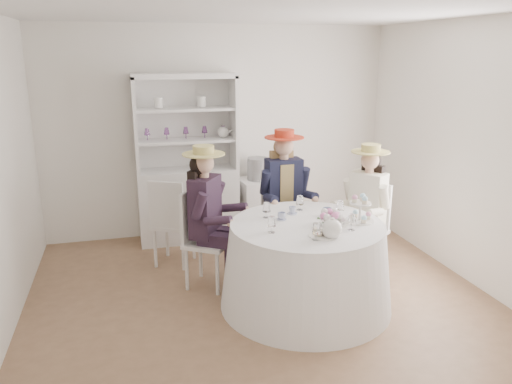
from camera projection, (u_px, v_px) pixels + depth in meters
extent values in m
plane|color=brown|center=(259.00, 295.00, 5.03)|extent=(4.50, 4.50, 0.00)
plane|color=white|center=(259.00, 11.00, 4.29)|extent=(4.50, 4.50, 0.00)
plane|color=white|center=(219.00, 132.00, 6.52)|extent=(4.50, 0.00, 4.50)
plane|color=white|center=(352.00, 239.00, 2.80)|extent=(4.50, 0.00, 4.50)
plane|color=white|center=(466.00, 152.00, 5.22)|extent=(0.00, 4.50, 4.50)
cone|color=white|center=(306.00, 266.00, 4.74)|extent=(1.63, 1.63, 0.80)
cylinder|color=white|center=(307.00, 225.00, 4.63)|extent=(1.43, 1.43, 0.02)
cube|color=silver|center=(189.00, 204.00, 6.41)|extent=(1.34, 0.89, 0.94)
cube|color=silver|center=(183.00, 121.00, 6.33)|extent=(1.18, 0.49, 1.15)
cube|color=silver|center=(184.00, 76.00, 5.98)|extent=(1.34, 0.89, 0.06)
cube|color=silver|center=(135.00, 125.00, 5.98)|extent=(0.21, 0.45, 1.15)
cube|color=silver|center=(233.00, 122.00, 6.28)|extent=(0.21, 0.45, 1.15)
cube|color=silver|center=(186.00, 140.00, 6.19)|extent=(1.24, 0.81, 0.03)
cube|color=silver|center=(185.00, 109.00, 6.08)|extent=(1.24, 0.81, 0.03)
sphere|color=white|center=(223.00, 132.00, 6.28)|extent=(0.15, 0.15, 0.15)
cube|color=silver|center=(258.00, 206.00, 6.65)|extent=(0.51, 0.51, 0.74)
cylinder|color=black|center=(258.00, 169.00, 6.51)|extent=(0.35, 0.35, 0.29)
cube|color=silver|center=(208.00, 243.00, 5.11)|extent=(0.58, 0.58, 0.04)
cylinder|color=silver|center=(217.00, 274.00, 4.97)|extent=(0.04, 0.04, 0.46)
cylinder|color=silver|center=(230.00, 261.00, 5.27)|extent=(0.04, 0.04, 0.46)
cylinder|color=silver|center=(187.00, 269.00, 5.07)|extent=(0.04, 0.04, 0.46)
cylinder|color=silver|center=(201.00, 257.00, 5.38)|extent=(0.04, 0.04, 0.46)
cube|color=silver|center=(190.00, 215.00, 5.09)|extent=(0.25, 0.35, 0.53)
cube|color=black|center=(205.00, 207.00, 5.01)|extent=(0.38, 0.43, 0.61)
cube|color=black|center=(216.00, 240.00, 4.96)|extent=(0.37, 0.31, 0.13)
cylinder|color=black|center=(230.00, 271.00, 5.00)|extent=(0.11, 0.11, 0.48)
cylinder|color=black|center=(200.00, 206.00, 4.77)|extent=(0.20, 0.18, 0.29)
cube|color=black|center=(223.00, 234.00, 5.13)|extent=(0.37, 0.31, 0.13)
cylinder|color=black|center=(236.00, 264.00, 5.17)|extent=(0.11, 0.11, 0.48)
cylinder|color=black|center=(217.00, 194.00, 5.17)|extent=(0.20, 0.18, 0.29)
cylinder|color=#D8A889|center=(204.00, 175.00, 4.92)|extent=(0.09, 0.09, 0.08)
sphere|color=#D8A889|center=(204.00, 164.00, 4.89)|extent=(0.20, 0.20, 0.20)
sphere|color=black|center=(199.00, 165.00, 4.91)|extent=(0.20, 0.20, 0.20)
cube|color=black|center=(197.00, 189.00, 4.98)|extent=(0.21, 0.26, 0.40)
cylinder|color=tan|center=(204.00, 154.00, 4.86)|extent=(0.42, 0.42, 0.01)
cylinder|color=tan|center=(203.00, 150.00, 4.85)|extent=(0.21, 0.21, 0.08)
cube|color=silver|center=(284.00, 221.00, 5.71)|extent=(0.45, 0.45, 0.04)
cylinder|color=silver|center=(274.00, 249.00, 5.57)|extent=(0.04, 0.04, 0.48)
cylinder|color=silver|center=(303.00, 245.00, 5.67)|extent=(0.04, 0.04, 0.48)
cylinder|color=silver|center=(264.00, 238.00, 5.89)|extent=(0.04, 0.04, 0.48)
cylinder|color=silver|center=(292.00, 235.00, 5.99)|extent=(0.04, 0.04, 0.48)
cube|color=silver|center=(278.00, 192.00, 5.81)|extent=(0.42, 0.04, 0.55)
cube|color=#181B31|center=(283.00, 186.00, 5.62)|extent=(0.40, 0.23, 0.63)
cube|color=tan|center=(283.00, 186.00, 5.62)|extent=(0.16, 0.24, 0.55)
cube|color=#181B31|center=(279.00, 218.00, 5.54)|extent=(0.15, 0.38, 0.13)
cylinder|color=#181B31|center=(283.00, 251.00, 5.49)|extent=(0.11, 0.11, 0.50)
cylinder|color=#181B31|center=(266.00, 182.00, 5.50)|extent=(0.10, 0.19, 0.30)
cube|color=#181B31|center=(296.00, 216.00, 5.59)|extent=(0.15, 0.38, 0.13)
cylinder|color=#181B31|center=(300.00, 249.00, 5.54)|extent=(0.11, 0.11, 0.50)
cylinder|color=#181B31|center=(304.00, 179.00, 5.62)|extent=(0.10, 0.19, 0.30)
cylinder|color=#D8A889|center=(284.00, 157.00, 5.53)|extent=(0.10, 0.10, 0.09)
sphere|color=#D8A889|center=(284.00, 146.00, 5.50)|extent=(0.21, 0.21, 0.21)
sphere|color=tan|center=(283.00, 147.00, 5.55)|extent=(0.21, 0.21, 0.21)
cube|color=tan|center=(281.00, 169.00, 5.65)|extent=(0.26, 0.09, 0.42)
cylinder|color=#B7321B|center=(284.00, 137.00, 5.47)|extent=(0.44, 0.44, 0.01)
cylinder|color=#B7321B|center=(284.00, 133.00, 5.46)|extent=(0.22, 0.22, 0.09)
cube|color=silver|center=(365.00, 232.00, 5.46)|extent=(0.56, 0.56, 0.04)
cylinder|color=silver|center=(343.00, 252.00, 5.51)|extent=(0.04, 0.04, 0.45)
cylinder|color=silver|center=(369.00, 260.00, 5.30)|extent=(0.04, 0.04, 0.45)
cylinder|color=silver|center=(358.00, 244.00, 5.74)|extent=(0.04, 0.04, 0.45)
cylinder|color=silver|center=(384.00, 251.00, 5.54)|extent=(0.04, 0.04, 0.45)
cube|color=silver|center=(374.00, 205.00, 5.52)|extent=(0.24, 0.34, 0.51)
cube|color=white|center=(368.00, 199.00, 5.37)|extent=(0.37, 0.42, 0.59)
cube|color=white|center=(352.00, 226.00, 5.41)|extent=(0.36, 0.30, 0.12)
cylinder|color=white|center=(344.00, 256.00, 5.39)|extent=(0.10, 0.10, 0.47)
cylinder|color=white|center=(349.00, 190.00, 5.46)|extent=(0.20, 0.17, 0.28)
cube|color=white|center=(367.00, 230.00, 5.29)|extent=(0.36, 0.30, 0.12)
cylinder|color=white|center=(358.00, 260.00, 5.27)|extent=(0.10, 0.10, 0.47)
cylinder|color=white|center=(384.00, 197.00, 5.19)|extent=(0.20, 0.17, 0.28)
cylinder|color=#D8A889|center=(369.00, 171.00, 5.29)|extent=(0.09, 0.09, 0.08)
sphere|color=#D8A889|center=(370.00, 160.00, 5.26)|extent=(0.19, 0.19, 0.19)
sphere|color=black|center=(372.00, 161.00, 5.29)|extent=(0.19, 0.19, 0.19)
cube|color=black|center=(372.00, 182.00, 5.38)|extent=(0.20, 0.25, 0.39)
cylinder|color=tan|center=(371.00, 152.00, 5.23)|extent=(0.41, 0.41, 0.01)
cylinder|color=tan|center=(371.00, 148.00, 5.22)|extent=(0.20, 0.20, 0.08)
cube|color=silver|center=(174.00, 224.00, 5.67)|extent=(0.57, 0.57, 0.04)
cylinder|color=silver|center=(194.00, 240.00, 5.85)|extent=(0.04, 0.04, 0.46)
cylinder|color=silver|center=(167.00, 238.00, 5.93)|extent=(0.04, 0.04, 0.46)
cylinder|color=silver|center=(183.00, 251.00, 5.54)|extent=(0.04, 0.04, 0.46)
cylinder|color=silver|center=(155.00, 248.00, 5.61)|extent=(0.04, 0.04, 0.46)
cube|color=silver|center=(166.00, 205.00, 5.41)|extent=(0.37, 0.22, 0.52)
imported|color=white|center=(282.00, 217.00, 4.72)|extent=(0.10, 0.10, 0.06)
imported|color=white|center=(292.00, 211.00, 4.89)|extent=(0.09, 0.09, 0.07)
imported|color=white|center=(327.00, 212.00, 4.83)|extent=(0.11, 0.11, 0.07)
imported|color=white|center=(333.00, 223.00, 4.56)|extent=(0.25, 0.25, 0.06)
sphere|color=pink|center=(337.00, 215.00, 4.59)|extent=(0.07, 0.07, 0.07)
sphere|color=white|center=(333.00, 214.00, 4.63)|extent=(0.07, 0.07, 0.07)
sphere|color=pink|center=(329.00, 214.00, 4.63)|extent=(0.07, 0.07, 0.07)
sphere|color=white|center=(325.00, 215.00, 4.61)|extent=(0.07, 0.07, 0.07)
sphere|color=pink|center=(325.00, 216.00, 4.57)|extent=(0.07, 0.07, 0.07)
sphere|color=white|center=(329.00, 217.00, 4.53)|extent=(0.07, 0.07, 0.07)
sphere|color=pink|center=(333.00, 218.00, 4.53)|extent=(0.07, 0.07, 0.07)
sphere|color=white|center=(337.00, 217.00, 4.55)|extent=(0.07, 0.07, 0.07)
sphere|color=white|center=(332.00, 229.00, 4.26)|extent=(0.18, 0.18, 0.18)
cylinder|color=white|center=(344.00, 227.00, 4.28)|extent=(0.10, 0.03, 0.08)
cylinder|color=white|center=(332.00, 219.00, 4.23)|extent=(0.04, 0.04, 0.02)
cylinder|color=white|center=(322.00, 235.00, 4.31)|extent=(0.24, 0.24, 0.01)
cube|color=beige|center=(318.00, 234.00, 4.28)|extent=(0.05, 0.04, 0.03)
cube|color=beige|center=(322.00, 232.00, 4.30)|extent=(0.06, 0.05, 0.03)
cube|color=beige|center=(326.00, 232.00, 4.33)|extent=(0.07, 0.06, 0.03)
cube|color=beige|center=(319.00, 231.00, 4.33)|extent=(0.06, 0.06, 0.03)
cube|color=beige|center=(327.00, 234.00, 4.28)|extent=(0.06, 0.07, 0.03)
cylinder|color=white|center=(359.00, 221.00, 4.69)|extent=(0.27, 0.27, 0.01)
cylinder|color=white|center=(360.00, 212.00, 4.66)|extent=(0.02, 0.02, 0.18)
cylinder|color=white|center=(360.00, 203.00, 4.64)|extent=(0.20, 0.20, 0.01)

